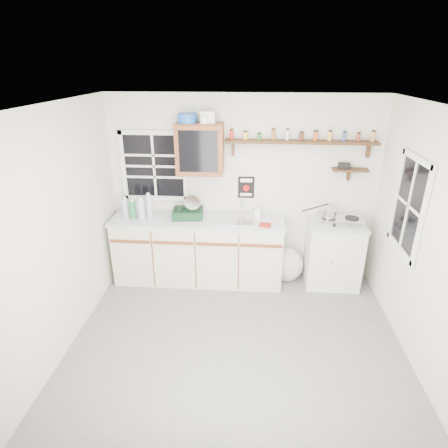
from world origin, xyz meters
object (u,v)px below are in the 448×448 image
Objects in this scene: right_cabinet at (333,253)px; dish_rack at (189,211)px; spice_shelf at (301,141)px; upper_cabinet at (200,149)px; main_cabinet at (199,249)px; hotplate at (340,220)px.

dish_rack is (-1.95, 0.00, 0.56)m from right_cabinet.
right_cabinet is at bearing -19.81° from spice_shelf.
spice_shelf is (-0.52, 0.19, 1.47)m from right_cabinet.
spice_shelf is (1.28, 0.07, 0.10)m from upper_cabinet.
spice_shelf is at bearing 3.10° from upper_cabinet.
hotplate reaches higher than main_cabinet.
upper_cabinet is at bearing 31.82° from dish_rack.
spice_shelf is at bearing 1.96° from dish_rack.
upper_cabinet is (0.03, 0.14, 1.36)m from main_cabinet.
right_cabinet is 2.03m from dish_rack.
dish_rack is at bearing -142.80° from upper_cabinet.
main_cabinet is 0.57m from dish_rack.
upper_cabinet is 1.54× the size of dish_rack.
upper_cabinet is 0.83m from dish_rack.
upper_cabinet reaches higher than main_cabinet.
upper_cabinet is 1.05× the size of hotplate.
dish_rack is at bearing -172.67° from spice_shelf.
main_cabinet is 1.84m from right_cabinet.
hotplate is at bearing -4.31° from upper_cabinet.
hotplate is at bearing -6.05° from dish_rack.
upper_cabinet is at bearing -178.83° from hotplate.
right_cabinet is 0.48× the size of spice_shelf.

